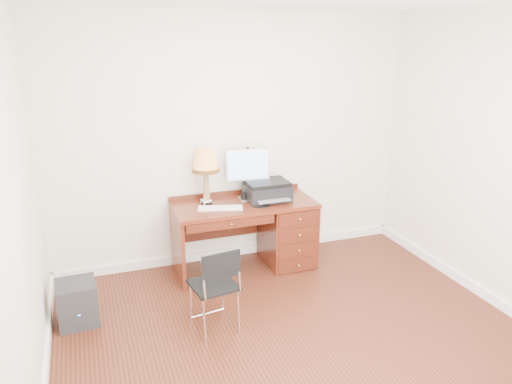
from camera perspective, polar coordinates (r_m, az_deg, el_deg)
name	(u,v)px	position (r m, az deg, el deg)	size (l,w,h in m)	color
ground	(296,337)	(4.44, 4.60, -16.14)	(4.00, 4.00, 0.00)	#37160C
room_shell	(270,296)	(4.91, 1.57, -11.81)	(4.00, 4.00, 4.00)	silver
desk	(272,229)	(5.51, 1.85, -4.19)	(1.50, 0.67, 0.75)	#5F2214
monitor	(248,168)	(5.34, -0.95, 2.81)	(0.47, 0.17, 0.54)	silver
keyboard	(220,208)	(5.12, -4.10, -1.83)	(0.45, 0.13, 0.02)	white
mouse_pad	(260,204)	(5.21, 0.51, -1.39)	(0.20, 0.20, 0.04)	black
printer	(267,190)	(5.37, 1.28, 0.20)	(0.46, 0.36, 0.21)	black
leg_lamp	(206,164)	(5.18, -5.79, 3.21)	(0.29, 0.29, 0.58)	black
phone	(206,198)	(5.28, -5.72, -0.71)	(0.11, 0.11, 0.19)	white
pen_cup	(244,196)	(5.35, -1.35, -0.48)	(0.07, 0.07, 0.09)	black
chair	(215,282)	(4.27, -4.68, -10.19)	(0.42, 0.42, 0.79)	black
equipment_box	(77,303)	(4.78, -19.74, -11.85)	(0.34, 0.34, 0.39)	black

